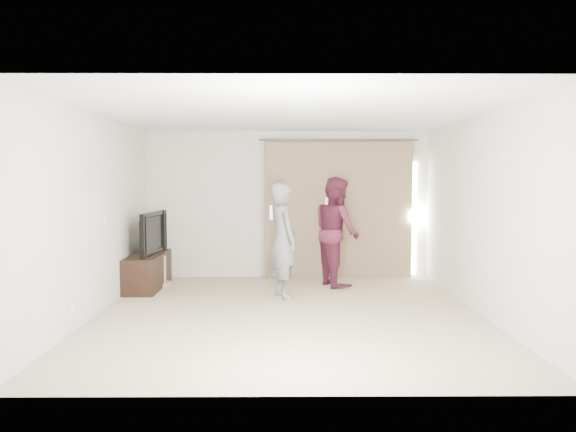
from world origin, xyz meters
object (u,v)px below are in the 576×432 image
object	(u,v)px
person_man	(283,240)
person_woman	(337,231)
tv_console	(147,271)
tv	(147,233)

from	to	relation	value
person_man	person_woman	xyz separation A→B (m)	(0.88, 0.95, 0.05)
tv_console	person_woman	world-z (taller)	person_woman
person_man	person_woman	world-z (taller)	person_woman
tv	person_woman	size ratio (longest dim) A/B	0.66
tv	person_man	world-z (taller)	person_man
tv_console	person_man	size ratio (longest dim) A/B	0.84
tv	person_woman	bearing A→B (deg)	-80.93
tv_console	tv	xyz separation A→B (m)	(0.00, 0.00, 0.62)
tv_console	person_man	bearing A→B (deg)	-18.29
tv_console	person_man	distance (m)	2.38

